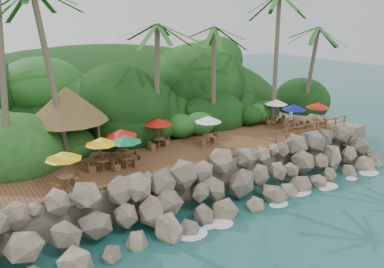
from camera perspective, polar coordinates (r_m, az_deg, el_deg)
ground at (r=24.17m, az=8.08°, el=-11.22°), size 140.00×140.00×0.00m
land_base at (r=36.32m, az=-8.80°, el=0.27°), size 32.00×25.20×2.10m
jungle_hill at (r=43.28m, az=-12.98°, el=1.30°), size 44.80×28.00×15.40m
seawall at (r=25.02m, az=5.13°, el=-7.16°), size 29.00×4.00×2.30m
terrace at (r=27.63m, az=0.00°, el=-2.38°), size 26.00×5.00×0.20m
jungle_foliage at (r=35.77m, az=-8.04°, el=-1.72°), size 44.00×16.00×12.00m
foam_line at (r=24.35m, az=7.61°, el=-10.90°), size 25.20×0.80×0.06m
palms at (r=29.10m, az=-0.68°, el=17.28°), size 31.56×7.30×12.42m
palapa at (r=26.52m, az=-17.23°, el=4.10°), size 5.08×5.08×4.60m
dining_clusters at (r=27.28m, az=0.86°, el=1.41°), size 22.40×5.14×2.10m
railing at (r=31.87m, az=16.65°, el=0.86°), size 8.30×0.10×1.00m
waiter at (r=34.16m, az=13.82°, el=2.51°), size 0.65×0.49×1.64m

